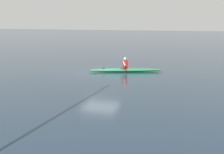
# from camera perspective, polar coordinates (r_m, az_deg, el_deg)

# --- Properties ---
(ground_plane) EXTENTS (160.00, 160.00, 0.00)m
(ground_plane) POSITION_cam_1_polar(r_m,az_deg,el_deg) (19.69, -2.36, 0.94)
(ground_plane) COLOR #1E2D3D
(kayak) EXTENTS (5.05, 2.24, 0.26)m
(kayak) POSITION_cam_1_polar(r_m,az_deg,el_deg) (19.89, 2.72, 1.43)
(kayak) COLOR #19723F
(kayak) RESTS_ON ground
(kayaker) EXTENTS (0.80, 2.21, 0.75)m
(kayaker) POSITION_cam_1_polar(r_m,az_deg,el_deg) (19.82, 2.55, 2.71)
(kayaker) COLOR red
(kayaker) RESTS_ON kayak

